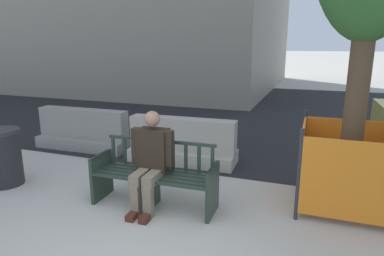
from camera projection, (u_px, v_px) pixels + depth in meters
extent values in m
cube|color=black|center=(262.00, 111.00, 11.30)|extent=(120.00, 12.00, 0.01)
cube|color=#28382D|center=(102.00, 176.00, 4.88)|extent=(0.07, 0.51, 0.66)
cube|color=#28382D|center=(213.00, 191.00, 4.39)|extent=(0.07, 0.51, 0.66)
cube|color=#28382D|center=(154.00, 190.00, 4.66)|extent=(0.05, 0.33, 0.45)
cube|color=#28382D|center=(146.00, 181.00, 4.39)|extent=(1.60, 0.12, 0.02)
cube|color=#28382D|center=(150.00, 178.00, 4.50)|extent=(1.60, 0.12, 0.02)
cube|color=#28382D|center=(154.00, 175.00, 4.61)|extent=(1.60, 0.12, 0.02)
cube|color=#28382D|center=(157.00, 172.00, 4.71)|extent=(1.60, 0.12, 0.02)
cube|color=#28382D|center=(161.00, 169.00, 4.82)|extent=(1.60, 0.12, 0.02)
cube|color=#28382D|center=(160.00, 141.00, 4.73)|extent=(1.60, 0.09, 0.04)
cube|color=#28382D|center=(113.00, 150.00, 5.01)|extent=(0.04, 0.03, 0.38)
cube|color=#28382D|center=(125.00, 151.00, 4.95)|extent=(0.04, 0.03, 0.38)
cube|color=#28382D|center=(136.00, 153.00, 4.89)|extent=(0.04, 0.03, 0.38)
cube|color=#28382D|center=(148.00, 154.00, 4.84)|extent=(0.04, 0.03, 0.38)
cube|color=#28382D|center=(161.00, 155.00, 4.78)|extent=(0.04, 0.03, 0.38)
cube|color=#28382D|center=(173.00, 157.00, 4.72)|extent=(0.04, 0.03, 0.38)
cube|color=#28382D|center=(186.00, 158.00, 4.66)|extent=(0.04, 0.03, 0.38)
cube|color=#28382D|center=(199.00, 159.00, 4.61)|extent=(0.04, 0.03, 0.38)
cube|color=#28382D|center=(212.00, 161.00, 4.55)|extent=(0.04, 0.03, 0.38)
cube|color=#28382D|center=(99.00, 155.00, 4.79)|extent=(0.06, 0.46, 0.03)
cube|color=#28382D|center=(212.00, 169.00, 4.29)|extent=(0.06, 0.46, 0.03)
cube|color=#2D2319|center=(154.00, 149.00, 4.60)|extent=(0.41, 0.25, 0.56)
sphere|color=#9E755B|center=(152.00, 119.00, 4.48)|extent=(0.21, 0.21, 0.21)
cube|color=#7F705B|center=(141.00, 176.00, 4.50)|extent=(0.15, 0.44, 0.14)
cube|color=#7F705B|center=(154.00, 177.00, 4.44)|extent=(0.15, 0.44, 0.14)
cube|color=#7F705B|center=(136.00, 199.00, 4.40)|extent=(0.11, 0.11, 0.45)
cube|color=#7F705B|center=(149.00, 201.00, 4.35)|extent=(0.11, 0.11, 0.45)
cube|color=#4C2319|center=(134.00, 215.00, 4.37)|extent=(0.12, 0.26, 0.08)
cube|color=#4C2319|center=(146.00, 217.00, 4.32)|extent=(0.12, 0.26, 0.08)
cube|color=#2D2319|center=(136.00, 145.00, 4.63)|extent=(0.09, 0.12, 0.48)
cube|color=#2D2319|center=(170.00, 149.00, 4.48)|extent=(0.09, 0.12, 0.48)
cube|color=#ADA89E|center=(182.00, 156.00, 6.42)|extent=(2.02, 0.76, 0.24)
cube|color=#ADA89E|center=(182.00, 134.00, 6.32)|extent=(2.01, 0.38, 0.60)
cube|color=gray|center=(85.00, 142.00, 7.29)|extent=(2.01, 0.72, 0.24)
cube|color=gray|center=(83.00, 123.00, 7.19)|extent=(2.01, 0.34, 0.60)
cylinder|color=brown|center=(356.00, 106.00, 4.36)|extent=(0.27, 0.27, 2.80)
cylinder|color=#2D2D33|center=(299.00, 175.00, 4.20)|extent=(0.05, 0.05, 1.19)
cylinder|color=#2D2D33|center=(303.00, 148.00, 5.31)|extent=(0.05, 0.05, 1.19)
cube|color=orange|center=(353.00, 182.00, 4.00)|extent=(1.21, 0.03, 1.00)
cube|color=orange|center=(346.00, 152.00, 5.11)|extent=(1.21, 0.03, 1.00)
cube|color=orange|center=(301.00, 160.00, 4.76)|extent=(0.03, 1.21, 1.00)
cylinder|color=#232326|center=(3.00, 159.00, 5.33)|extent=(0.54, 0.54, 0.83)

